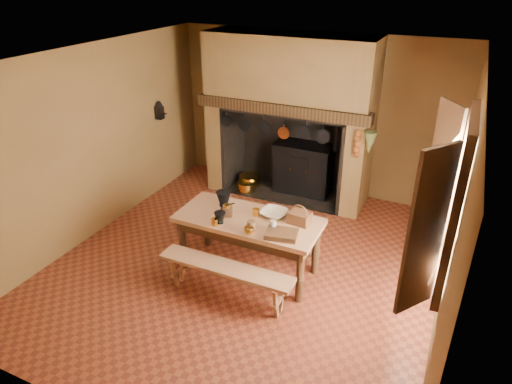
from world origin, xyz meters
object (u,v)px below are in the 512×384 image
(iron_range, at_px, (304,168))
(mixing_bowl, at_px, (274,213))
(work_table, at_px, (249,227))
(coffee_grinder, at_px, (227,210))
(bench_front, at_px, (226,274))
(wicker_basket, at_px, (299,217))

(iron_range, height_order, mixing_bowl, iron_range)
(work_table, height_order, coffee_grinder, coffee_grinder)
(bench_front, bearing_deg, mixing_bowl, 71.76)
(wicker_basket, bearing_deg, mixing_bowl, -177.95)
(coffee_grinder, xyz_separation_m, wicker_basket, (0.92, 0.21, 0.01))
(iron_range, distance_m, coffee_grinder, 2.65)
(coffee_grinder, distance_m, wicker_basket, 0.94)
(work_table, distance_m, coffee_grinder, 0.35)
(coffee_grinder, bearing_deg, iron_range, 65.41)
(wicker_basket, bearing_deg, bench_front, -121.83)
(iron_range, bearing_deg, bench_front, -87.66)
(work_table, xyz_separation_m, mixing_bowl, (0.28, 0.19, 0.17))
(coffee_grinder, bearing_deg, mixing_bowl, 1.61)
(bench_front, distance_m, mixing_bowl, 1.01)
(mixing_bowl, bearing_deg, iron_range, 99.73)
(coffee_grinder, xyz_separation_m, mixing_bowl, (0.56, 0.24, -0.03))
(coffee_grinder, relative_size, wicker_basket, 0.67)
(coffee_grinder, distance_m, mixing_bowl, 0.61)
(bench_front, height_order, wicker_basket, wicker_basket)
(coffee_grinder, height_order, wicker_basket, wicker_basket)
(bench_front, distance_m, wicker_basket, 1.16)
(work_table, height_order, bench_front, work_table)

